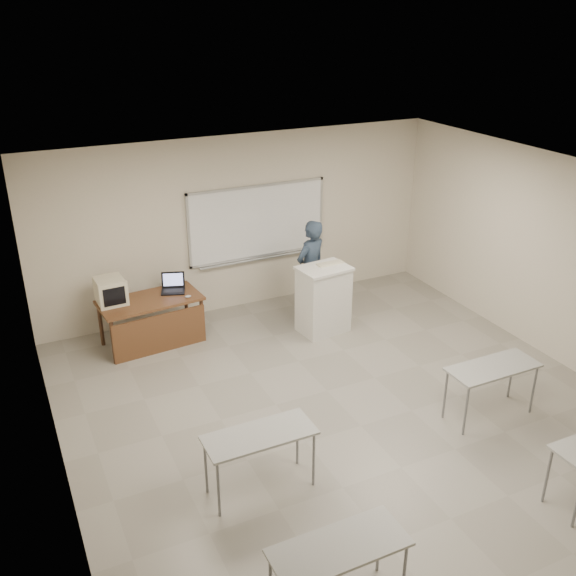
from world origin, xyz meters
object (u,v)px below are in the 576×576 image
laptop (172,287)px  mouse (188,296)px  presenter (311,269)px  instructor_desk (153,313)px  crt_monitor (110,291)px  keyboard (330,263)px  podium (323,299)px  whiteboard (258,223)px

laptop → mouse: size_ratio=3.62×
presenter → instructor_desk: bearing=-22.9°
crt_monitor → laptop: 0.96m
keyboard → podium: bearing=-154.8°
laptop → mouse: laptop is taller
crt_monitor → whiteboard: bearing=8.7°
laptop → keyboard: keyboard is taller
whiteboard → podium: 1.80m
instructor_desk → podium: bearing=-20.1°
whiteboard → instructor_desk: bearing=-159.6°
podium → keyboard: size_ratio=2.59×
whiteboard → mouse: bearing=-150.8°
crt_monitor → presenter: bearing=-8.8°
laptop → presenter: presenter is taller
instructor_desk → mouse: 0.60m
mouse → presenter: 2.12m
laptop → instructor_desk: bearing=-126.7°
whiteboard → podium: (0.50, -1.47, -0.92)m
mouse → presenter: presenter is taller
crt_monitor → keyboard: size_ratio=1.11×
podium → presenter: presenter is taller
instructor_desk → mouse: (0.55, -0.09, 0.21)m
laptop → mouse: 0.39m
podium → whiteboard: bearing=102.3°
crt_monitor → mouse: size_ratio=4.75×
whiteboard → laptop: bearing=-163.3°
instructor_desk → keyboard: 2.87m
whiteboard → laptop: size_ratio=6.85×
whiteboard → presenter: whiteboard is taller
mouse → presenter: size_ratio=0.06×
podium → mouse: 2.15m
crt_monitor → laptop: (0.95, 0.03, -0.13)m
whiteboard → crt_monitor: 2.76m
podium → presenter: 0.66m
presenter → whiteboard: bearing=-77.7°
whiteboard → instructor_desk: (-2.10, -0.78, -0.92)m
laptop → presenter: 2.30m
instructor_desk → crt_monitor: (-0.55, 0.24, 0.38)m
laptop → crt_monitor: bearing=-158.7°
instructor_desk → laptop: (0.40, 0.27, 0.25)m
podium → mouse: podium is taller
keyboard → presenter: (-0.08, 0.51, -0.28)m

